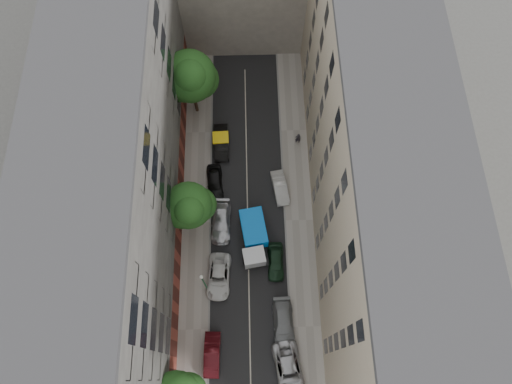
{
  "coord_description": "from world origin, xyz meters",
  "views": [
    {
      "loc": [
        0.51,
        -15.53,
        46.42
      ],
      "look_at": [
        0.91,
        0.97,
        6.0
      ],
      "focal_mm": 32.0,
      "sensor_mm": 36.0,
      "label": 1
    }
  ],
  "objects_px": {
    "car_left_2": "(219,277)",
    "car_right_3": "(280,188)",
    "car_left_1": "(212,355)",
    "car_left_5": "(221,143)",
    "car_right_0": "(289,371)",
    "tree_far": "(191,78)",
    "pedestrian": "(298,138)",
    "car_right_1": "(284,323)",
    "car_left_3": "(221,222)",
    "tarp_truck": "(254,237)",
    "car_right_2": "(276,262)",
    "car_left_4": "(215,182)",
    "lamp_post": "(204,281)",
    "tree_mid": "(190,207)"
  },
  "relations": [
    {
      "from": "car_left_1",
      "to": "car_left_4",
      "type": "height_order",
      "value": "car_left_4"
    },
    {
      "from": "car_left_5",
      "to": "car_right_0",
      "type": "bearing_deg",
      "value": -77.45
    },
    {
      "from": "tarp_truck",
      "to": "car_left_1",
      "type": "bearing_deg",
      "value": -119.69
    },
    {
      "from": "car_left_5",
      "to": "car_right_1",
      "type": "relative_size",
      "value": 0.94
    },
    {
      "from": "car_left_3",
      "to": "car_right_0",
      "type": "distance_m",
      "value": 16.12
    },
    {
      "from": "tree_mid",
      "to": "lamp_post",
      "type": "bearing_deg",
      "value": -79.59
    },
    {
      "from": "car_left_2",
      "to": "car_left_4",
      "type": "bearing_deg",
      "value": 96.39
    },
    {
      "from": "car_left_5",
      "to": "car_right_0",
      "type": "distance_m",
      "value": 25.09
    },
    {
      "from": "tree_far",
      "to": "car_left_2",
      "type": "bearing_deg",
      "value": -82.46
    },
    {
      "from": "tree_mid",
      "to": "lamp_post",
      "type": "xyz_separation_m",
      "value": [
        1.25,
        -6.83,
        -1.75
      ]
    },
    {
      "from": "tree_far",
      "to": "car_left_1",
      "type": "bearing_deg",
      "value": -85.73
    },
    {
      "from": "car_left_2",
      "to": "car_right_1",
      "type": "relative_size",
      "value": 1.0
    },
    {
      "from": "car_left_1",
      "to": "car_left_2",
      "type": "height_order",
      "value": "car_left_1"
    },
    {
      "from": "car_right_2",
      "to": "tree_mid",
      "type": "height_order",
      "value": "tree_mid"
    },
    {
      "from": "tarp_truck",
      "to": "car_left_2",
      "type": "bearing_deg",
      "value": -142.55
    },
    {
      "from": "car_right_1",
      "to": "car_left_3",
      "type": "bearing_deg",
      "value": 117.97
    },
    {
      "from": "car_right_1",
      "to": "car_left_4",
      "type": "bearing_deg",
      "value": 112.14
    },
    {
      "from": "car_left_2",
      "to": "car_right_1",
      "type": "xyz_separation_m",
      "value": [
        6.31,
        -4.69,
        0.03
      ]
    },
    {
      "from": "car_left_2",
      "to": "tree_far",
      "type": "height_order",
      "value": "tree_far"
    },
    {
      "from": "car_right_0",
      "to": "tree_far",
      "type": "xyz_separation_m",
      "value": [
        -9.24,
        28.89,
        5.75
      ]
    },
    {
      "from": "car_left_3",
      "to": "car_right_1",
      "type": "bearing_deg",
      "value": -57.69
    },
    {
      "from": "tree_far",
      "to": "car_left_3",
      "type": "bearing_deg",
      "value": -78.62
    },
    {
      "from": "pedestrian",
      "to": "car_right_1",
      "type": "bearing_deg",
      "value": 85.97
    },
    {
      "from": "car_left_1",
      "to": "car_left_2",
      "type": "relative_size",
      "value": 0.86
    },
    {
      "from": "car_right_0",
      "to": "car_right_3",
      "type": "bearing_deg",
      "value": 81.06
    },
    {
      "from": "car_left_4",
      "to": "car_left_5",
      "type": "height_order",
      "value": "car_left_5"
    },
    {
      "from": "car_left_2",
      "to": "car_right_3",
      "type": "relative_size",
      "value": 1.21
    },
    {
      "from": "car_right_0",
      "to": "car_right_2",
      "type": "xyz_separation_m",
      "value": [
        -0.8,
        10.4,
        -0.06
      ]
    },
    {
      "from": "car_left_5",
      "to": "tree_far",
      "type": "distance_m",
      "value": 7.91
    },
    {
      "from": "car_right_0",
      "to": "car_right_2",
      "type": "relative_size",
      "value": 1.33
    },
    {
      "from": "pedestrian",
      "to": "tree_far",
      "type": "bearing_deg",
      "value": -18.01
    },
    {
      "from": "car_left_1",
      "to": "tree_far",
      "type": "distance_m",
      "value": 27.98
    },
    {
      "from": "tarp_truck",
      "to": "car_right_2",
      "type": "xyz_separation_m",
      "value": [
        2.2,
        -2.43,
        -0.78
      ]
    },
    {
      "from": "tarp_truck",
      "to": "car_left_4",
      "type": "distance_m",
      "value": 7.75
    },
    {
      "from": "tarp_truck",
      "to": "car_left_3",
      "type": "height_order",
      "value": "tarp_truck"
    },
    {
      "from": "car_left_4",
      "to": "car_right_1",
      "type": "distance_m",
      "value": 16.52
    },
    {
      "from": "car_right_3",
      "to": "tree_far",
      "type": "height_order",
      "value": "tree_far"
    },
    {
      "from": "car_right_3",
      "to": "lamp_post",
      "type": "relative_size",
      "value": 0.7
    },
    {
      "from": "car_right_1",
      "to": "pedestrian",
      "type": "relative_size",
      "value": 2.75
    },
    {
      "from": "car_left_4",
      "to": "car_left_5",
      "type": "xyz_separation_m",
      "value": [
        0.7,
        4.9,
        0.02
      ]
    },
    {
      "from": "car_left_5",
      "to": "pedestrian",
      "type": "distance_m",
      "value": 8.69
    },
    {
      "from": "car_left_1",
      "to": "car_right_2",
      "type": "bearing_deg",
      "value": 55.85
    },
    {
      "from": "car_right_2",
      "to": "car_left_4",
      "type": "bearing_deg",
      "value": 126.4
    },
    {
      "from": "car_right_2",
      "to": "pedestrian",
      "type": "bearing_deg",
      "value": 78.92
    },
    {
      "from": "tree_far",
      "to": "pedestrian",
      "type": "bearing_deg",
      "value": -21.22
    },
    {
      "from": "car_right_0",
      "to": "pedestrian",
      "type": "height_order",
      "value": "pedestrian"
    },
    {
      "from": "tarp_truck",
      "to": "lamp_post",
      "type": "relative_size",
      "value": 1.05
    },
    {
      "from": "tree_mid",
      "to": "lamp_post",
      "type": "height_order",
      "value": "tree_mid"
    },
    {
      "from": "car_right_2",
      "to": "lamp_post",
      "type": "bearing_deg",
      "value": -159.46
    },
    {
      "from": "car_left_2",
      "to": "pedestrian",
      "type": "distance_m",
      "value": 17.79
    }
  ]
}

